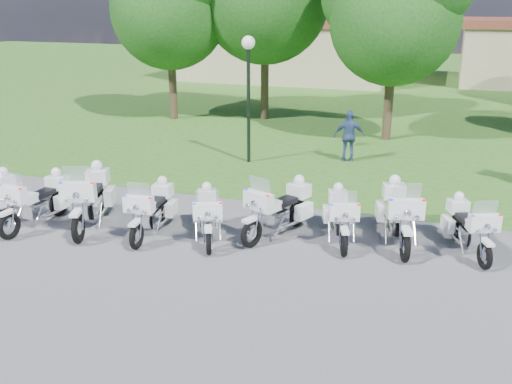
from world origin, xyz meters
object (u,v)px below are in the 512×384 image
(lamp_post, at_px, (248,68))
(motorcycle_7, at_px, (398,213))
(motorcycle_5, at_px, (280,208))
(motorcycle_8, at_px, (469,226))
(motorcycle_1, at_px, (38,200))
(motorcycle_3, at_px, (152,209))
(motorcycle_4, at_px, (208,214))
(motorcycle_6, at_px, (340,216))
(motorcycle_2, at_px, (90,197))
(bystander_c, at_px, (349,136))

(lamp_post, bearing_deg, motorcycle_7, -44.03)
(motorcycle_7, bearing_deg, motorcycle_5, -5.01)
(motorcycle_7, distance_m, motorcycle_8, 1.54)
(motorcycle_1, distance_m, motorcycle_8, 10.23)
(motorcycle_8, distance_m, lamp_post, 9.20)
(lamp_post, bearing_deg, motorcycle_3, -90.91)
(motorcycle_4, height_order, motorcycle_8, motorcycle_4)
(motorcycle_8, bearing_deg, motorcycle_1, -12.32)
(motorcycle_5, xyz_separation_m, lamp_post, (-2.79, 5.76, 2.52))
(motorcycle_6, height_order, motorcycle_8, motorcycle_6)
(motorcycle_1, relative_size, motorcycle_4, 1.17)
(lamp_post, bearing_deg, motorcycle_8, -37.18)
(motorcycle_3, distance_m, motorcycle_4, 1.38)
(motorcycle_2, xyz_separation_m, bystander_c, (5.04, 7.85, 0.15))
(motorcycle_4, xyz_separation_m, motorcycle_6, (2.95, 0.88, 0.01))
(motorcycle_4, distance_m, motorcycle_6, 3.08)
(motorcycle_1, distance_m, motorcycle_4, 4.35)
(motorcycle_5, bearing_deg, motorcycle_1, 35.47)
(motorcycle_1, distance_m, bystander_c, 10.37)
(motorcycle_4, bearing_deg, motorcycle_7, 171.86)
(motorcycle_3, bearing_deg, lamp_post, -96.27)
(motorcycle_2, height_order, motorcycle_7, motorcycle_2)
(motorcycle_2, height_order, motorcycle_8, motorcycle_2)
(motorcycle_2, relative_size, motorcycle_6, 1.20)
(bystander_c, bearing_deg, motorcycle_6, 84.13)
(motorcycle_7, height_order, motorcycle_8, motorcycle_7)
(motorcycle_3, distance_m, bystander_c, 8.52)
(motorcycle_7, bearing_deg, motorcycle_2, -3.78)
(motorcycle_2, distance_m, motorcycle_5, 4.69)
(motorcycle_7, height_order, bystander_c, bystander_c)
(motorcycle_3, height_order, motorcycle_6, motorcycle_3)
(motorcycle_1, relative_size, motorcycle_5, 1.04)
(motorcycle_3, distance_m, lamp_post, 7.14)
(motorcycle_1, xyz_separation_m, motorcycle_7, (8.54, 1.77, 0.05))
(motorcycle_4, distance_m, bystander_c, 7.94)
(motorcycle_3, xyz_separation_m, motorcycle_6, (4.33, 1.03, -0.02))
(motorcycle_5, xyz_separation_m, motorcycle_8, (4.24, 0.43, -0.07))
(motorcycle_7, bearing_deg, motorcycle_6, -0.37)
(motorcycle_4, bearing_deg, motorcycle_6, 172.65)
(motorcycle_7, distance_m, lamp_post, 8.04)
(motorcycle_3, xyz_separation_m, lamp_post, (0.11, 6.66, 2.56))
(motorcycle_4, xyz_separation_m, motorcycle_5, (1.53, 0.76, 0.07))
(motorcycle_6, distance_m, motorcycle_8, 2.83)
(lamp_post, height_order, bystander_c, lamp_post)
(motorcycle_4, bearing_deg, motorcycle_3, -18.17)
(motorcycle_3, bearing_deg, motorcycle_7, -171.88)
(motorcycle_2, xyz_separation_m, motorcycle_3, (1.70, 0.02, -0.11))
(motorcycle_1, height_order, motorcycle_2, motorcycle_2)
(motorcycle_7, relative_size, motorcycle_8, 1.22)
(motorcycle_8, relative_size, bystander_c, 1.14)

